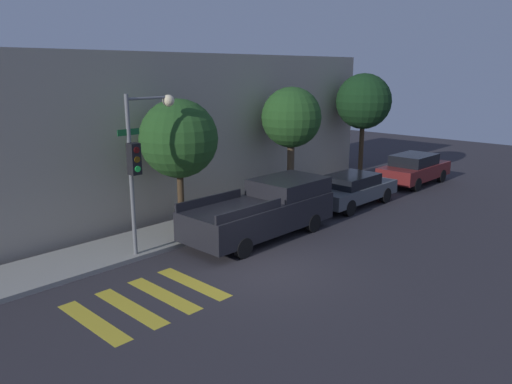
{
  "coord_description": "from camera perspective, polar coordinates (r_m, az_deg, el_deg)",
  "views": [
    {
      "loc": [
        -9.66,
        -8.86,
        5.53
      ],
      "look_at": [
        1.8,
        2.1,
        1.6
      ],
      "focal_mm": 35.0,
      "sensor_mm": 36.0,
      "label": 1
    }
  ],
  "objects": [
    {
      "name": "ground_plane",
      "position": [
        14.23,
        1.11,
        -8.95
      ],
      "size": [
        60.0,
        60.0,
        0.0
      ],
      "primitive_type": "plane",
      "color": "#2D2B30"
    },
    {
      "name": "crosswalk",
      "position": [
        12.77,
        -12.33,
        -12.08
      ],
      "size": [
        3.33,
        2.6,
        0.0
      ],
      "color": "gold",
      "rests_on": "ground"
    },
    {
      "name": "tree_midblock",
      "position": [
        20.81,
        4.07,
        8.42
      ],
      "size": [
        2.49,
        2.49,
        4.83
      ],
      "color": "brown",
      "rests_on": "ground"
    },
    {
      "name": "pickup_truck",
      "position": [
        16.82,
        1.02,
        -2.0
      ],
      "size": [
        5.51,
        2.12,
        1.8
      ],
      "color": "black",
      "rests_on": "ground"
    },
    {
      "name": "sedan_middle",
      "position": [
        25.64,
        17.63,
        2.57
      ],
      "size": [
        4.34,
        1.83,
        1.48
      ],
      "color": "maroon",
      "rests_on": "ground"
    },
    {
      "name": "sidewalk",
      "position": [
        17.24,
        -9.56,
        -4.76
      ],
      "size": [
        26.0,
        2.25,
        0.14
      ],
      "primitive_type": "cube",
      "color": "gray",
      "rests_on": "ground"
    },
    {
      "name": "traffic_light_pole",
      "position": [
        14.79,
        -12.94,
        4.79
      ],
      "size": [
        1.96,
        0.56,
        4.85
      ],
      "color": "slate",
      "rests_on": "ground"
    },
    {
      "name": "building_row",
      "position": [
        20.33,
        -17.63,
        6.26
      ],
      "size": [
        26.0,
        6.0,
        6.1
      ],
      "primitive_type": "cube",
      "color": "#A89E8E",
      "rests_on": "ground"
    },
    {
      "name": "sedan_near_corner",
      "position": [
        20.95,
        10.88,
        0.35
      ],
      "size": [
        4.39,
        1.79,
        1.32
      ],
      "color": "#4C5156",
      "rests_on": "ground"
    },
    {
      "name": "tree_far_end",
      "position": [
        25.22,
        12.19,
        10.06
      ],
      "size": [
        2.69,
        2.69,
        5.33
      ],
      "color": "#42301E",
      "rests_on": "ground"
    },
    {
      "name": "tree_near_corner",
      "position": [
        16.8,
        -8.83,
        6.02
      ],
      "size": [
        2.62,
        2.62,
        4.6
      ],
      "color": "#42301E",
      "rests_on": "ground"
    }
  ]
}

